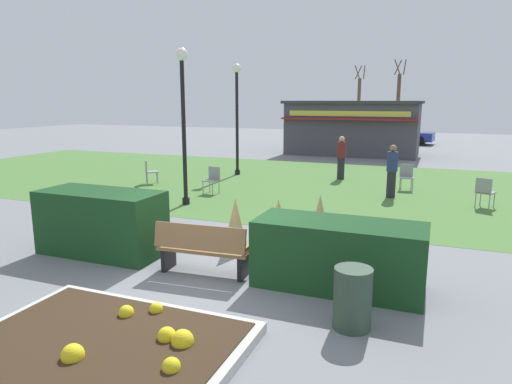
{
  "coord_description": "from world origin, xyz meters",
  "views": [
    {
      "loc": [
        3.56,
        -6.87,
        3.06
      ],
      "look_at": [
        -0.07,
        2.22,
        1.09
      ],
      "focal_mm": 32.02,
      "sensor_mm": 36.0,
      "label": 1
    }
  ],
  "objects": [
    {
      "name": "ground_plane",
      "position": [
        0.0,
        0.0,
        0.0
      ],
      "size": [
        80.0,
        80.0,
        0.0
      ],
      "primitive_type": "plane",
      "color": "slate"
    },
    {
      "name": "lawn_patch",
      "position": [
        0.0,
        9.25,
        0.0
      ],
      "size": [
        36.0,
        12.0,
        0.01
      ],
      "primitive_type": "cube",
      "color": "#4C7A38",
      "rests_on": "ground_plane"
    },
    {
      "name": "flower_bed",
      "position": [
        -0.08,
        -2.79,
        0.09
      ],
      "size": [
        3.42,
        2.45,
        0.33
      ],
      "color": "beige",
      "rests_on": "ground_plane"
    },
    {
      "name": "park_bench",
      "position": [
        -0.17,
        -0.06,
        0.48
      ],
      "size": [
        1.73,
        0.64,
        0.95
      ],
      "color": "olive",
      "rests_on": "ground_plane"
    },
    {
      "name": "hedge_left",
      "position": [
        -2.62,
        0.21,
        0.64
      ],
      "size": [
        2.52,
        1.1,
        1.29
      ],
      "primitive_type": "cube",
      "color": "#19421E",
      "rests_on": "ground_plane"
    },
    {
      "name": "hedge_right",
      "position": [
        2.17,
        0.28,
        0.56
      ],
      "size": [
        2.75,
        1.1,
        1.12
      ],
      "primitive_type": "cube",
      "color": "#19421E",
      "rests_on": "ground_plane"
    },
    {
      "name": "ornamental_grass_behind_left",
      "position": [
        -0.15,
        1.31,
        0.57
      ],
      "size": [
        0.54,
        0.54,
        1.13
      ],
      "primitive_type": "cone",
      "color": "tan",
      "rests_on": "ground_plane"
    },
    {
      "name": "ornamental_grass_behind_right",
      "position": [
        1.48,
        1.75,
        0.62
      ],
      "size": [
        0.58,
        0.58,
        1.24
      ],
      "primitive_type": "cone",
      "color": "tan",
      "rests_on": "ground_plane"
    },
    {
      "name": "ornamental_grass_behind_center",
      "position": [
        0.66,
        1.62,
        0.55
      ],
      "size": [
        0.64,
        0.64,
        1.11
      ],
      "primitive_type": "cone",
      "color": "tan",
      "rests_on": "ground_plane"
    },
    {
      "name": "ornamental_grass_behind_far",
      "position": [
        -2.08,
        1.36,
        0.58
      ],
      "size": [
        0.63,
        0.63,
        1.17
      ],
      "primitive_type": "cone",
      "color": "tan",
      "rests_on": "ground_plane"
    },
    {
      "name": "lamppost_mid",
      "position": [
        -3.32,
        4.72,
        2.81
      ],
      "size": [
        0.36,
        0.36,
        4.5
      ],
      "color": "black",
      "rests_on": "ground_plane"
    },
    {
      "name": "lamppost_far",
      "position": [
        -4.16,
        10.38,
        2.81
      ],
      "size": [
        0.36,
        0.36,
        4.5
      ],
      "color": "black",
      "rests_on": "ground_plane"
    },
    {
      "name": "trash_bin",
      "position": [
        2.64,
        -1.04,
        0.43
      ],
      "size": [
        0.52,
        0.52,
        0.86
      ],
      "primitive_type": "cylinder",
      "color": "#2D4233",
      "rests_on": "ground_plane"
    },
    {
      "name": "food_kiosk",
      "position": [
        -1.04,
        19.73,
        1.53
      ],
      "size": [
        7.46,
        4.29,
        3.03
      ],
      "color": "#47424C",
      "rests_on": "ground_plane"
    },
    {
      "name": "cafe_chair_west",
      "position": [
        -6.32,
        7.19,
        0.53
      ],
      "size": [
        0.62,
        0.62,
        0.89
      ],
      "color": "gray",
      "rests_on": "ground_plane"
    },
    {
      "name": "cafe_chair_east",
      "position": [
        -3.32,
        6.47,
        0.53
      ],
      "size": [
        0.5,
        0.5,
        0.89
      ],
      "color": "gray",
      "rests_on": "ground_plane"
    },
    {
      "name": "cafe_chair_center",
      "position": [
        4.9,
        7.46,
        0.53
      ],
      "size": [
        0.58,
        0.58,
        0.89
      ],
      "color": "gray",
      "rests_on": "ground_plane"
    },
    {
      "name": "cafe_chair_north",
      "position": [
        2.63,
        9.49,
        0.53
      ],
      "size": [
        0.51,
        0.51,
        0.89
      ],
      "color": "gray",
      "rests_on": "ground_plane"
    },
    {
      "name": "person_strolling",
      "position": [
        0.09,
        10.82,
        0.86
      ],
      "size": [
        0.34,
        0.34,
        1.69
      ],
      "rotation": [
        0.0,
        0.0,
        5.18
      ],
      "color": "#23232D",
      "rests_on": "ground_plane"
    },
    {
      "name": "person_standing",
      "position": [
        2.27,
        7.99,
        0.86
      ],
      "size": [
        0.34,
        0.34,
        1.69
      ],
      "rotation": [
        0.0,
        0.0,
        3.97
      ],
      "color": "#23232D",
      "rests_on": "ground_plane"
    },
    {
      "name": "parked_car_west_slot",
      "position": [
        -4.29,
        27.26,
        0.64
      ],
      "size": [
        4.32,
        2.29,
        1.2
      ],
      "color": "silver",
      "rests_on": "ground_plane"
    },
    {
      "name": "parked_car_center_slot",
      "position": [
        1.13,
        27.26,
        0.64
      ],
      "size": [
        4.36,
        2.37,
        1.2
      ],
      "color": "navy",
      "rests_on": "ground_plane"
    },
    {
      "name": "tree_right_bg",
      "position": [
        0.46,
        30.52,
        2.68
      ],
      "size": [
        0.91,
        0.96,
        6.09
      ],
      "color": "brown",
      "rests_on": "ground_plane"
    },
    {
      "name": "tree_center_bg",
      "position": [
        -2.97,
        33.12,
        2.6
      ],
      "size": [
        0.91,
        0.96,
        5.92
      ],
      "color": "brown",
      "rests_on": "ground_plane"
    }
  ]
}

